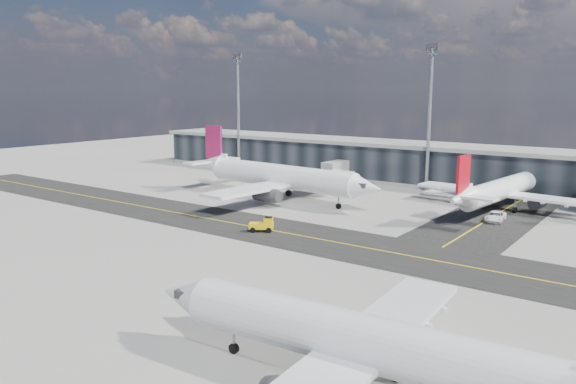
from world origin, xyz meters
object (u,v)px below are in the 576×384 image
Objects in this scene: airliner_af at (279,176)px; baggage_tug at (263,224)px; airliner_near at (376,346)px; service_van at (495,217)px; airliner_redtail at (501,190)px.

airliner_af is 11.57× the size of baggage_tug.
airliner_near is 6.80× the size of service_van.
airliner_near is at bearing -87.57° from service_van.
service_van is (25.10, 26.25, -0.31)m from baggage_tug.
airliner_redtail is at bearing 114.24° from baggage_tug.
service_van is at bearing 104.08° from baggage_tug.
airliner_near is at bearing 47.01° from airliner_af.
airliner_af is at bearing -178.06° from service_van.
airliner_near is (46.59, -51.02, -0.59)m from airliner_af.
airliner_redtail reaches higher than baggage_tug.
airliner_redtail is 9.53× the size of baggage_tug.
airliner_af is 24.77m from baggage_tug.
service_van is at bearing 102.68° from airliner_af.
baggage_tug is 0.68× the size of service_van.
airliner_af reaches higher than airliner_near.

